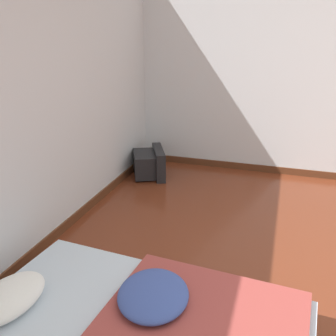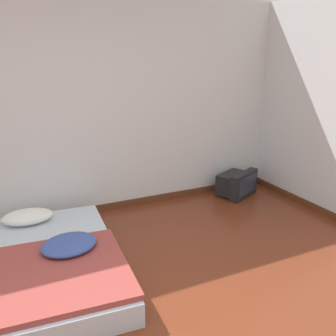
{
  "view_description": "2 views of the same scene",
  "coord_description": "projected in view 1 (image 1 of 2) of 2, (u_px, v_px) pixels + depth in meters",
  "views": [
    {
      "loc": [
        -1.93,
        0.6,
        1.8
      ],
      "look_at": [
        1.03,
        1.55,
        0.64
      ],
      "focal_mm": 40.0,
      "sensor_mm": 36.0,
      "label": 1
    },
    {
      "loc": [
        -0.69,
        -1.85,
        1.98
      ],
      "look_at": [
        0.95,
        1.59,
        0.77
      ],
      "focal_mm": 40.0,
      "sensor_mm": 36.0,
      "label": 2
    }
  ],
  "objects": [
    {
      "name": "mattress_bed",
      "position": [
        138.0,
        330.0,
        2.2
      ],
      "size": [
        1.27,
        2.04,
        0.35
      ],
      "color": "silver",
      "rests_on": "ground_plane"
    },
    {
      "name": "crt_tv",
      "position": [
        150.0,
        163.0,
        4.82
      ],
      "size": [
        0.64,
        0.57,
        0.36
      ],
      "color": "black",
      "rests_on": "ground_plane"
    }
  ]
}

